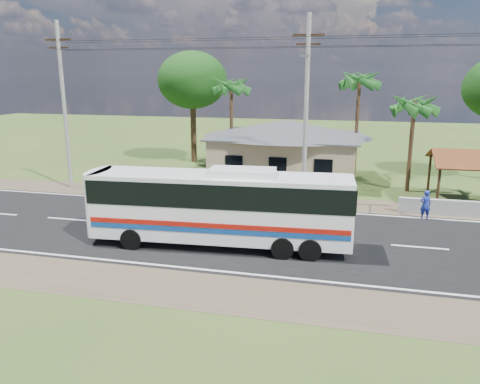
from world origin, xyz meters
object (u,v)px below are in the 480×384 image
object	(u,v)px
waiting_shed	(477,160)
person	(425,205)
coach_bus	(221,202)
motorcycle	(343,197)

from	to	relation	value
waiting_shed	person	bearing A→B (deg)	-129.62
waiting_shed	person	size ratio (longest dim) A/B	3.22
coach_bus	person	bearing A→B (deg)	30.06
waiting_shed	coach_bus	world-z (taller)	coach_bus
waiting_shed	coach_bus	bearing A→B (deg)	-141.07
coach_bus	motorcycle	size ratio (longest dim) A/B	7.61
waiting_shed	motorcycle	size ratio (longest dim) A/B	3.35
motorcycle	waiting_shed	bearing A→B (deg)	-87.38
person	coach_bus	bearing A→B (deg)	22.31
coach_bus	motorcycle	xyz separation A→B (m)	(5.21, 8.63, -1.67)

